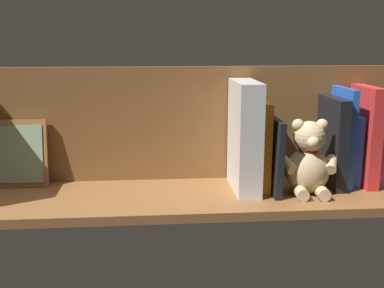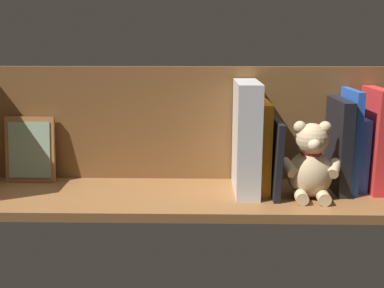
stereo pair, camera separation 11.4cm
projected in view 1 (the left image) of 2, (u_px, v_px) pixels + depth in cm
name	position (u px, v px, depth cm)	size (l,w,h in cm)	color
ground_plane	(192.00, 197.00, 116.91)	(115.79, 29.24, 2.20)	brown
shelf_back_panel	(188.00, 124.00, 125.24)	(115.79, 1.50, 30.44)	brown
book_0	(375.00, 141.00, 123.21)	(3.10, 11.90, 22.29)	#B23F72
book_1	(365.00, 136.00, 121.35)	(3.13, 14.33, 25.74)	red
book_2	(349.00, 149.00, 123.17)	(2.64, 11.75, 18.31)	blue
book_3	(342.00, 137.00, 121.01)	(1.71, 14.12, 25.39)	blue
book_4	(332.00, 142.00, 120.41)	(2.91, 15.43, 23.06)	black
teddy_bear	(308.00, 161.00, 114.52)	(15.13, 12.24, 18.67)	#D1B284
book_5	(271.00, 153.00, 117.88)	(1.48, 18.99, 18.51)	black
book_6	(261.00, 144.00, 119.13)	(2.31, 15.11, 22.42)	orange
dictionary_thick_white	(245.00, 136.00, 116.59)	(5.74, 18.22, 27.49)	silver
picture_frame_leaning	(21.00, 154.00, 119.90)	(13.13, 3.97, 17.53)	#9E6B3D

